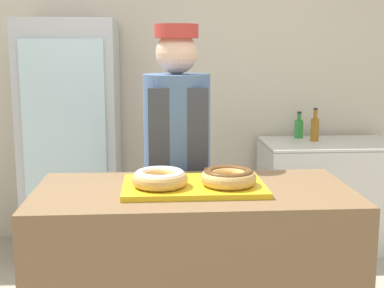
# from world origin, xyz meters

# --- Properties ---
(wall_back) EXTENTS (8.00, 0.06, 2.70)m
(wall_back) POSITION_xyz_m (0.00, 2.13, 1.35)
(wall_back) COLOR beige
(wall_back) RESTS_ON ground_plane
(serving_tray) EXTENTS (0.61, 0.39, 0.02)m
(serving_tray) POSITION_xyz_m (0.00, 0.00, 0.96)
(serving_tray) COLOR yellow
(serving_tray) RESTS_ON display_counter
(donut_light_glaze) EXTENTS (0.24, 0.24, 0.07)m
(donut_light_glaze) POSITION_xyz_m (-0.15, -0.04, 1.01)
(donut_light_glaze) COLOR tan
(donut_light_glaze) RESTS_ON serving_tray
(donut_chocolate_glaze) EXTENTS (0.24, 0.24, 0.07)m
(donut_chocolate_glaze) POSITION_xyz_m (0.15, -0.04, 1.01)
(donut_chocolate_glaze) COLOR tan
(donut_chocolate_glaze) RESTS_ON serving_tray
(brownie_back_left) EXTENTS (0.07, 0.07, 0.03)m
(brownie_back_left) POSITION_xyz_m (-0.10, 0.13, 0.98)
(brownie_back_left) COLOR black
(brownie_back_left) RESTS_ON serving_tray
(brownie_back_right) EXTENTS (0.07, 0.07, 0.03)m
(brownie_back_right) POSITION_xyz_m (0.10, 0.13, 0.98)
(brownie_back_right) COLOR black
(brownie_back_right) RESTS_ON serving_tray
(baker_person) EXTENTS (0.36, 0.36, 1.67)m
(baker_person) POSITION_xyz_m (-0.05, 0.57, 0.89)
(baker_person) COLOR #4C4C51
(baker_person) RESTS_ON ground_plane
(beverage_fridge) EXTENTS (0.68, 0.69, 1.75)m
(beverage_fridge) POSITION_xyz_m (-0.78, 1.73, 0.88)
(beverage_fridge) COLOR #ADB2B7
(beverage_fridge) RESTS_ON ground_plane
(chest_freezer) EXTENTS (1.03, 0.63, 0.83)m
(chest_freezer) POSITION_xyz_m (1.19, 1.73, 0.42)
(chest_freezer) COLOR silver
(chest_freezer) RESTS_ON ground_plane
(bottle_green) EXTENTS (0.07, 0.07, 0.21)m
(bottle_green) POSITION_xyz_m (0.99, 1.94, 0.91)
(bottle_green) COLOR #2D8C38
(bottle_green) RESTS_ON chest_freezer
(bottle_amber) EXTENTS (0.06, 0.06, 0.26)m
(bottle_amber) POSITION_xyz_m (1.08, 1.79, 0.93)
(bottle_amber) COLOR #99661E
(bottle_amber) RESTS_ON chest_freezer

